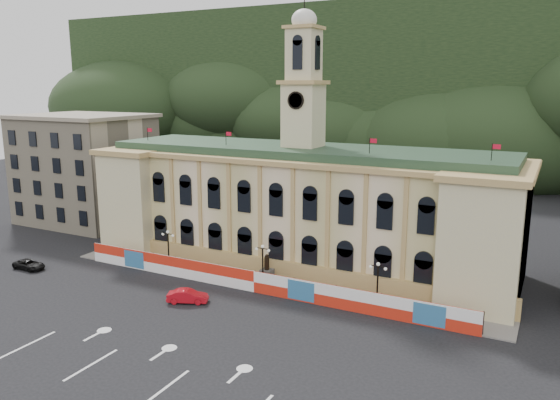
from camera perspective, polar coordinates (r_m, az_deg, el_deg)
The scene contains 13 objects.
ground at distance 52.82m, azimuth -11.14°, elevation -14.71°, with size 260.00×260.00×0.00m, color black.
lane_markings at distance 49.49m, azimuth -14.89°, elevation -16.83°, with size 26.00×10.00×0.02m, color white, non-canonical shape.
hill_ridge at distance 161.38m, azimuth 16.95°, elevation 10.01°, with size 230.00×80.00×64.00m.
city_hall at distance 72.56m, azimuth 2.25°, elevation -0.52°, with size 56.20×17.60×37.10m.
side_building_left at distance 100.44m, azimuth -19.70°, elevation 3.14°, with size 21.00×17.00×18.60m.
hoarding_fence at distance 63.69m, azimuth -2.62°, elevation -8.51°, with size 50.00×0.44×2.50m.
pavement at distance 66.31m, azimuth -1.48°, elevation -8.74°, with size 56.00×5.50×0.16m, color slate.
statue at distance 66.14m, azimuth -1.38°, elevation -7.77°, with size 1.40×1.40×3.72m.
lamp_left at distance 72.27m, azimuth -11.59°, elevation -4.72°, with size 1.96×0.44×5.15m.
lamp_center at distance 64.70m, azimuth -1.82°, elevation -6.46°, with size 1.96×0.44×5.15m.
lamp_right at distance 59.50m, azimuth 10.16°, elevation -8.33°, with size 1.96×0.44×5.15m.
red_sedan at distance 61.69m, azimuth -9.63°, elevation -9.88°, with size 4.72×3.25×1.47m, color #B70D18.
black_suv at distance 78.42m, azimuth -24.74°, elevation -6.15°, with size 4.49×2.09×1.25m, color black.
Camera 1 is at (30.06, -36.52, 23.50)m, focal length 35.00 mm.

